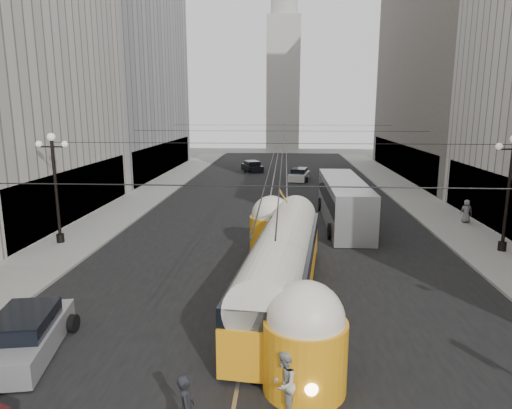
# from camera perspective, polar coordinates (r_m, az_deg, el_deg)

# --- Properties ---
(road) EXTENTS (20.00, 85.00, 0.02)m
(road) POSITION_cam_1_polar(r_m,az_deg,el_deg) (40.30, 2.83, 0.65)
(road) COLOR black
(road) RESTS_ON ground
(sidewalk_left) EXTENTS (4.00, 72.00, 0.15)m
(sidewalk_left) POSITION_cam_1_polar(r_m,az_deg,el_deg) (45.48, -12.40, 1.77)
(sidewalk_left) COLOR gray
(sidewalk_left) RESTS_ON ground
(sidewalk_right) EXTENTS (4.00, 72.00, 0.15)m
(sidewalk_right) POSITION_cam_1_polar(r_m,az_deg,el_deg) (45.20, 18.30, 1.38)
(sidewalk_right) COLOR gray
(sidewalk_right) RESTS_ON ground
(rail_left) EXTENTS (0.12, 85.00, 0.04)m
(rail_left) POSITION_cam_1_polar(r_m,az_deg,el_deg) (40.31, 1.76, 0.66)
(rail_left) COLOR gray
(rail_left) RESTS_ON ground
(rail_right) EXTENTS (0.12, 85.00, 0.04)m
(rail_right) POSITION_cam_1_polar(r_m,az_deg,el_deg) (40.29, 3.89, 0.63)
(rail_right) COLOR gray
(rail_right) RESTS_ON ground
(building_left_far) EXTENTS (12.60, 28.60, 28.60)m
(building_left_far) POSITION_cam_1_polar(r_m,az_deg,el_deg) (59.08, -17.55, 17.65)
(building_left_far) COLOR #999999
(building_left_far) RESTS_ON ground
(building_right_far) EXTENTS (12.60, 32.60, 32.60)m
(building_right_far) POSITION_cam_1_polar(r_m,az_deg,el_deg) (58.96, 24.31, 19.15)
(building_right_far) COLOR #514C47
(building_right_far) RESTS_ON ground
(distant_tower) EXTENTS (6.00, 6.00, 31.36)m
(distant_tower) POSITION_cam_1_polar(r_m,az_deg,el_deg) (87.31, 3.44, 16.56)
(distant_tower) COLOR #B2AFA8
(distant_tower) RESTS_ON ground
(lamppost_left_mid) EXTENTS (1.86, 0.44, 6.37)m
(lamppost_left_mid) POSITION_cam_1_polar(r_m,az_deg,el_deg) (28.56, -23.80, 2.60)
(lamppost_left_mid) COLOR black
(lamppost_left_mid) RESTS_ON sidewalk_left
(lamppost_right_mid) EXTENTS (1.86, 0.44, 6.37)m
(lamppost_right_mid) POSITION_cam_1_polar(r_m,az_deg,el_deg) (28.08, 29.07, 1.97)
(lamppost_right_mid) COLOR black
(lamppost_right_mid) RESTS_ON sidewalk_right
(catenary) EXTENTS (25.00, 72.00, 0.23)m
(catenary) POSITION_cam_1_polar(r_m,az_deg,el_deg) (38.56, 3.07, 8.95)
(catenary) COLOR black
(catenary) RESTS_ON ground
(streetcar) EXTENTS (3.72, 14.99, 3.28)m
(streetcar) POSITION_cam_1_polar(r_m,az_deg,el_deg) (19.04, 3.37, -7.31)
(streetcar) COLOR orange
(streetcar) RESTS_ON ground
(city_bus) EXTENTS (2.80, 12.01, 3.05)m
(city_bus) POSITION_cam_1_polar(r_m,az_deg,el_deg) (32.09, 10.89, 0.57)
(city_bus) COLOR #A8ABAE
(city_bus) RESTS_ON ground
(sedan_silver) EXTENTS (2.66, 4.80, 1.43)m
(sedan_silver) POSITION_cam_1_polar(r_m,az_deg,el_deg) (17.12, -26.83, -14.38)
(sedan_silver) COLOR #95969A
(sedan_silver) RESTS_ON ground
(sedan_white_far) EXTENTS (2.52, 4.57, 1.37)m
(sedan_white_far) POSITION_cam_1_polar(r_m,az_deg,el_deg) (51.10, 5.41, 3.71)
(sedan_white_far) COLOR white
(sedan_white_far) RESTS_ON ground
(sedan_dark_far) EXTENTS (3.17, 4.55, 1.33)m
(sedan_dark_far) POSITION_cam_1_polar(r_m,az_deg,el_deg) (58.34, -0.48, 4.77)
(sedan_dark_far) COLOR black
(sedan_dark_far) RESTS_ON ground
(pedestrian_crossing_a) EXTENTS (0.55, 0.72, 1.76)m
(pedestrian_crossing_a) POSITION_cam_1_polar(r_m,az_deg,el_deg) (11.98, -8.71, -23.91)
(pedestrian_crossing_a) COLOR black
(pedestrian_crossing_a) RESTS_ON ground
(pedestrian_crossing_b) EXTENTS (0.85, 0.98, 1.75)m
(pedestrian_crossing_b) POSITION_cam_1_polar(r_m,az_deg,el_deg) (12.78, 3.57, -21.30)
(pedestrian_crossing_b) COLOR #A5A39A
(pedestrian_crossing_b) RESTS_ON ground
(pedestrian_sidewalk_right) EXTENTS (0.83, 0.55, 1.61)m
(pedestrian_sidewalk_right) POSITION_cam_1_polar(r_m,az_deg,el_deg) (34.48, 24.81, -0.77)
(pedestrian_sidewalk_right) COLOR slate
(pedestrian_sidewalk_right) RESTS_ON sidewalk_right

